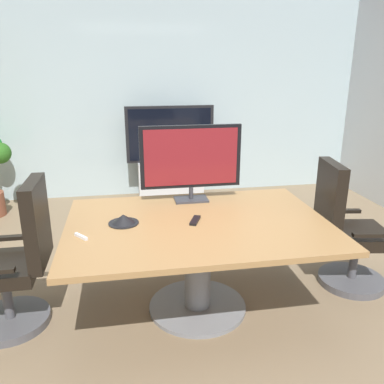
{
  "coord_description": "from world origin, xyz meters",
  "views": [
    {
      "loc": [
        -0.48,
        -2.83,
        1.83
      ],
      "look_at": [
        0.03,
        0.05,
        0.88
      ],
      "focal_mm": 36.85,
      "sensor_mm": 36.0,
      "label": 1
    }
  ],
  "objects_px": {
    "office_chair_right": "(346,236)",
    "wall_display_unit": "(170,168)",
    "conference_table": "(198,243)",
    "office_chair_left": "(17,268)",
    "conference_phone": "(123,220)",
    "remote_control": "(195,220)",
    "tv_monitor": "(191,159)"
  },
  "relations": [
    {
      "from": "office_chair_right",
      "to": "wall_display_unit",
      "type": "bearing_deg",
      "value": 33.72
    },
    {
      "from": "conference_table",
      "to": "office_chair_left",
      "type": "relative_size",
      "value": 1.75
    },
    {
      "from": "office_chair_left",
      "to": "wall_display_unit",
      "type": "bearing_deg",
      "value": 151.84
    },
    {
      "from": "office_chair_right",
      "to": "conference_phone",
      "type": "relative_size",
      "value": 4.95
    },
    {
      "from": "office_chair_right",
      "to": "conference_phone",
      "type": "height_order",
      "value": "office_chair_right"
    },
    {
      "from": "conference_table",
      "to": "office_chair_right",
      "type": "height_order",
      "value": "office_chair_right"
    },
    {
      "from": "office_chair_right",
      "to": "wall_display_unit",
      "type": "distance_m",
      "value": 2.82
    },
    {
      "from": "remote_control",
      "to": "office_chair_left",
      "type": "bearing_deg",
      "value": -158.98
    },
    {
      "from": "office_chair_left",
      "to": "office_chair_right",
      "type": "relative_size",
      "value": 1.0
    },
    {
      "from": "conference_table",
      "to": "office_chair_left",
      "type": "xyz_separation_m",
      "value": [
        -1.3,
        0.04,
        -0.11
      ]
    },
    {
      "from": "conference_table",
      "to": "conference_phone",
      "type": "relative_size",
      "value": 8.68
    },
    {
      "from": "tv_monitor",
      "to": "office_chair_left",
      "type": "bearing_deg",
      "value": -161.2
    },
    {
      "from": "office_chair_left",
      "to": "conference_table",
      "type": "bearing_deg",
      "value": 88.24
    },
    {
      "from": "conference_table",
      "to": "remote_control",
      "type": "bearing_deg",
      "value": 157.7
    },
    {
      "from": "conference_table",
      "to": "wall_display_unit",
      "type": "xyz_separation_m",
      "value": [
        0.12,
        2.7,
        -0.12
      ]
    },
    {
      "from": "conference_table",
      "to": "tv_monitor",
      "type": "distance_m",
      "value": 0.73
    },
    {
      "from": "office_chair_right",
      "to": "remote_control",
      "type": "relative_size",
      "value": 6.41
    },
    {
      "from": "conference_table",
      "to": "office_chair_right",
      "type": "distance_m",
      "value": 1.32
    },
    {
      "from": "conference_table",
      "to": "conference_phone",
      "type": "height_order",
      "value": "conference_phone"
    },
    {
      "from": "office_chair_left",
      "to": "tv_monitor",
      "type": "relative_size",
      "value": 1.3
    },
    {
      "from": "office_chair_left",
      "to": "remote_control",
      "type": "xyz_separation_m",
      "value": [
        1.28,
        -0.03,
        0.29
      ]
    },
    {
      "from": "conference_table",
      "to": "remote_control",
      "type": "height_order",
      "value": "remote_control"
    },
    {
      "from": "wall_display_unit",
      "to": "remote_control",
      "type": "relative_size",
      "value": 7.71
    },
    {
      "from": "office_chair_right",
      "to": "remote_control",
      "type": "distance_m",
      "value": 1.36
    },
    {
      "from": "conference_table",
      "to": "office_chair_left",
      "type": "bearing_deg",
      "value": 178.31
    },
    {
      "from": "office_chair_left",
      "to": "remote_control",
      "type": "height_order",
      "value": "office_chair_left"
    },
    {
      "from": "office_chair_right",
      "to": "tv_monitor",
      "type": "bearing_deg",
      "value": 83.61
    },
    {
      "from": "office_chair_left",
      "to": "tv_monitor",
      "type": "bearing_deg",
      "value": 108.73
    },
    {
      "from": "wall_display_unit",
      "to": "remote_control",
      "type": "xyz_separation_m",
      "value": [
        -0.14,
        -2.7,
        0.3
      ]
    },
    {
      "from": "tv_monitor",
      "to": "wall_display_unit",
      "type": "xyz_separation_m",
      "value": [
        0.09,
        2.21,
        -0.65
      ]
    },
    {
      "from": "office_chair_right",
      "to": "wall_display_unit",
      "type": "xyz_separation_m",
      "value": [
        -1.18,
        2.56,
        -0.01
      ]
    },
    {
      "from": "office_chair_left",
      "to": "conference_phone",
      "type": "height_order",
      "value": "office_chair_left"
    }
  ]
}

